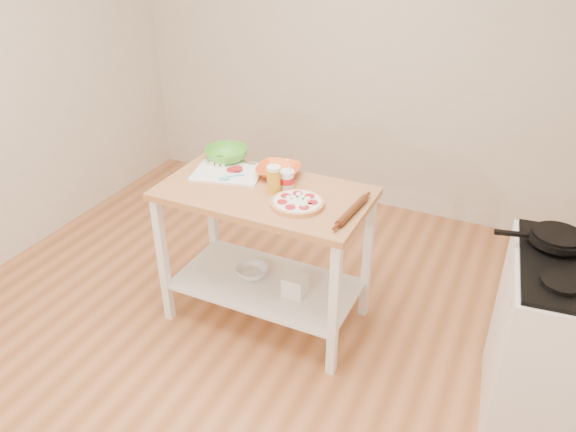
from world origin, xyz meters
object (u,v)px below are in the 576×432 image
(knife, at_px, (230,160))
(orange_bowl, at_px, (278,171))
(cutting_board, at_px, (228,172))
(yogurt_tub, at_px, (286,179))
(shelf_bin, at_px, (295,285))
(gas_stove, at_px, (566,348))
(beer_pint, at_px, (274,179))
(rolling_pin, at_px, (352,211))
(pizza, at_px, (298,202))
(spatula, at_px, (230,177))
(skillet, at_px, (556,238))
(green_bowl, at_px, (226,155))
(prep_island, at_px, (265,229))
(shelf_glass_bowl, at_px, (252,272))

(knife, bearing_deg, orange_bowl, -7.85)
(cutting_board, height_order, yogurt_tub, yogurt_tub)
(shelf_bin, bearing_deg, cutting_board, 164.29)
(gas_stove, bearing_deg, beer_pint, 169.71)
(gas_stove, height_order, rolling_pin, gas_stove)
(pizza, bearing_deg, spatula, 166.50)
(pizza, distance_m, cutting_board, 0.58)
(skillet, height_order, green_bowl, skillet)
(prep_island, xyz_separation_m, knife, (-0.37, 0.25, 0.27))
(skillet, bearing_deg, rolling_pin, 169.94)
(gas_stove, distance_m, knife, 2.11)
(yogurt_tub, bearing_deg, cutting_board, 175.74)
(green_bowl, bearing_deg, orange_bowl, -8.64)
(spatula, relative_size, yogurt_tub, 0.70)
(cutting_board, xyz_separation_m, yogurt_tub, (0.40, -0.03, 0.05))
(rolling_pin, relative_size, shelf_glass_bowl, 1.66)
(skillet, bearing_deg, spatula, 165.68)
(spatula, bearing_deg, prep_island, -49.01)
(skillet, bearing_deg, shelf_glass_bowl, 166.31)
(spatula, bearing_deg, green_bowl, 85.98)
(knife, distance_m, orange_bowl, 0.36)
(prep_island, xyz_separation_m, skillet, (1.50, 0.02, 0.33))
(gas_stove, distance_m, pizza, 1.49)
(cutting_board, bearing_deg, spatula, -65.03)
(gas_stove, height_order, skillet, gas_stove)
(rolling_pin, bearing_deg, beer_pint, 174.53)
(cutting_board, height_order, beer_pint, beer_pint)
(gas_stove, xyz_separation_m, rolling_pin, (-1.13, 0.07, 0.45))
(pizza, distance_m, yogurt_tub, 0.22)
(orange_bowl, bearing_deg, skillet, -6.81)
(skillet, distance_m, shelf_glass_bowl, 1.75)
(rolling_pin, bearing_deg, gas_stove, -3.55)
(orange_bowl, bearing_deg, gas_stove, -10.55)
(cutting_board, relative_size, shelf_glass_bowl, 2.28)
(cutting_board, bearing_deg, rolling_pin, -24.17)
(cutting_board, relative_size, yogurt_tub, 2.45)
(beer_pint, height_order, yogurt_tub, yogurt_tub)
(skillet, xyz_separation_m, rolling_pin, (-0.97, -0.06, -0.06))
(rolling_pin, bearing_deg, shelf_glass_bowl, 174.59)
(orange_bowl, bearing_deg, prep_island, -87.33)
(pizza, xyz_separation_m, beer_pint, (-0.18, 0.08, 0.06))
(yogurt_tub, bearing_deg, pizza, -48.43)
(prep_island, relative_size, skillet, 2.95)
(green_bowl, bearing_deg, spatula, -54.94)
(cutting_board, height_order, orange_bowl, orange_bowl)
(yogurt_tub, bearing_deg, prep_island, -139.04)
(cutting_board, distance_m, shelf_glass_bowl, 0.65)
(skillet, relative_size, shelf_bin, 3.15)
(prep_island, xyz_separation_m, pizza, (0.24, -0.07, 0.27))
(shelf_glass_bowl, bearing_deg, green_bowl, 140.20)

